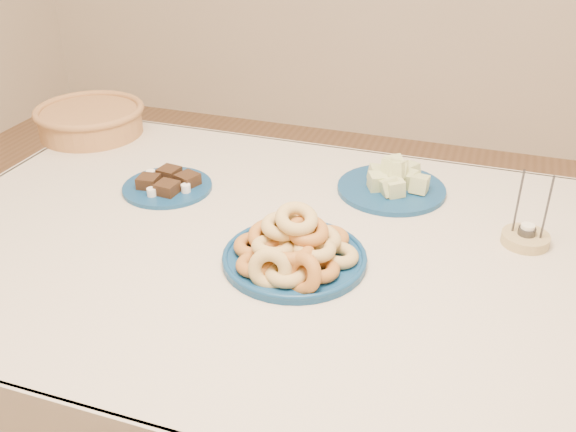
# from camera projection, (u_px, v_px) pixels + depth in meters

# --- Properties ---
(dining_table) EXTENTS (1.71, 1.11, 0.75)m
(dining_table) POSITION_uv_depth(u_px,v_px,m) (295.00, 285.00, 1.44)
(dining_table) COLOR brown
(dining_table) RESTS_ON ground
(donut_platter) EXTENTS (0.31, 0.31, 0.14)m
(donut_platter) POSITION_uv_depth(u_px,v_px,m) (294.00, 249.00, 1.31)
(donut_platter) COLOR navy
(donut_platter) RESTS_ON dining_table
(melon_plate) EXTENTS (0.33, 0.33, 0.09)m
(melon_plate) POSITION_uv_depth(u_px,v_px,m) (393.00, 183.00, 1.60)
(melon_plate) COLOR navy
(melon_plate) RESTS_ON dining_table
(brownie_plate) EXTENTS (0.25, 0.25, 0.04)m
(brownie_plate) POSITION_uv_depth(u_px,v_px,m) (168.00, 185.00, 1.62)
(brownie_plate) COLOR navy
(brownie_plate) RESTS_ON dining_table
(wicker_basket) EXTENTS (0.35, 0.35, 0.09)m
(wicker_basket) POSITION_uv_depth(u_px,v_px,m) (90.00, 119.00, 1.93)
(wicker_basket) COLOR #92613A
(wicker_basket) RESTS_ON dining_table
(candle_holder) EXTENTS (0.12, 0.12, 0.17)m
(candle_holder) POSITION_uv_depth(u_px,v_px,m) (526.00, 237.00, 1.39)
(candle_holder) COLOR tan
(candle_holder) RESTS_ON dining_table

